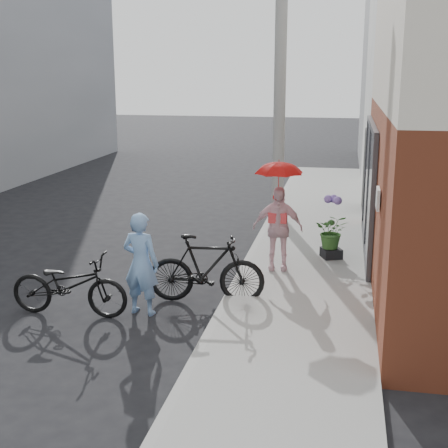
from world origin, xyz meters
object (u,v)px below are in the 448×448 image
(officer, at_px, (141,264))
(kimono_woman, at_px, (278,228))
(utility_pole, at_px, (280,74))
(planter, at_px, (331,253))
(bike_left, at_px, (69,285))
(bike_right, at_px, (206,269))

(officer, xyz_separation_m, kimono_woman, (1.81, 2.20, 0.09))
(utility_pole, bearing_deg, planter, -66.64)
(bike_left, bearing_deg, planter, -49.49)
(bike_right, xyz_separation_m, kimono_woman, (0.95, 1.55, 0.32))
(bike_left, bearing_deg, utility_pole, -21.03)
(bike_left, relative_size, planter, 5.23)
(officer, xyz_separation_m, bike_left, (-1.04, -0.28, -0.31))
(bike_right, bearing_deg, bike_left, 109.70)
(bike_right, relative_size, planter, 5.32)
(officer, relative_size, bike_right, 0.85)
(officer, height_order, planter, officer)
(utility_pole, bearing_deg, kimono_woman, -83.74)
(officer, height_order, bike_left, officer)
(bike_left, distance_m, kimono_woman, 3.80)
(utility_pole, xyz_separation_m, bike_left, (-2.40, -6.58, -3.02))
(utility_pole, relative_size, bike_left, 3.86)
(bike_left, xyz_separation_m, kimono_woman, (2.85, 2.48, 0.40))
(bike_right, height_order, kimono_woman, kimono_woman)
(officer, bearing_deg, bike_left, 24.97)
(bike_left, bearing_deg, officer, -76.13)
(officer, distance_m, kimono_woman, 2.85)
(planter, bearing_deg, utility_pole, 113.36)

